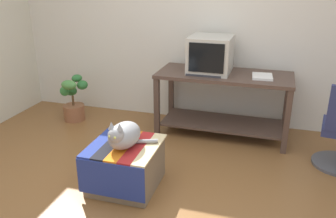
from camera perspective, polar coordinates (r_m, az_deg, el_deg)
ground_plane at (r=3.13m, az=-4.92°, el=-14.90°), size 14.00×14.00×0.00m
back_wall at (r=4.53m, az=4.16°, el=14.26°), size 8.00×0.10×2.60m
desk at (r=4.18m, az=8.99°, el=2.57°), size 1.55×0.69×0.76m
tv_monitor at (r=4.13m, az=6.94°, el=8.77°), size 0.48×0.53×0.41m
keyboard at (r=4.00m, az=5.92°, el=5.62°), size 0.40×0.16×0.02m
book at (r=4.03m, az=15.08°, el=5.12°), size 0.23×0.28×0.03m
ottoman_with_blanket at (r=3.25m, az=-6.95°, el=-9.08°), size 0.60×0.64×0.42m
cat at (r=3.06m, az=-7.22°, el=-4.24°), size 0.41×0.41×0.28m
potted_plant at (r=4.80m, az=-15.08°, el=1.24°), size 0.38×0.38×0.60m
pen at (r=4.07m, az=14.75°, el=5.17°), size 0.13×0.06×0.01m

